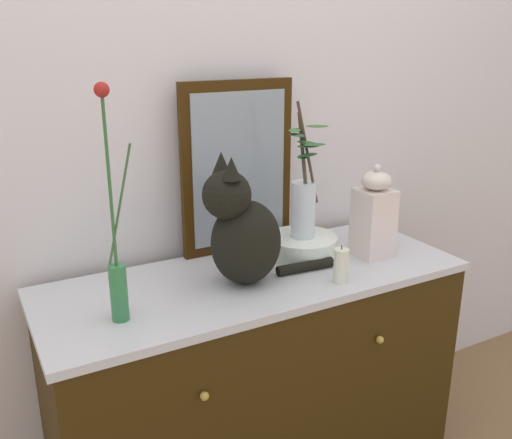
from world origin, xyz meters
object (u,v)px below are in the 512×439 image
(sideboard, at_px, (256,386))
(mirror_leaning, at_px, (238,168))
(jar_lidded_porcelain, at_px, (374,215))
(vase_glass_clear, at_px, (304,202))
(vase_slim_green, at_px, (116,262))
(cat_sitting, at_px, (242,231))
(candle_pillar, at_px, (341,266))
(bowl_porcelain, at_px, (302,246))

(sideboard, xyz_separation_m, mirror_leaning, (0.06, 0.23, 0.68))
(mirror_leaning, height_order, jar_lidded_porcelain, mirror_leaning)
(mirror_leaning, bearing_deg, sideboard, -103.76)
(vase_glass_clear, height_order, jar_lidded_porcelain, vase_glass_clear)
(sideboard, distance_m, jar_lidded_porcelain, 0.68)
(sideboard, relative_size, vase_slim_green, 2.18)
(sideboard, height_order, cat_sitting, cat_sitting)
(jar_lidded_porcelain, relative_size, candle_pillar, 2.65)
(mirror_leaning, distance_m, vase_glass_clear, 0.24)
(mirror_leaning, height_order, vase_glass_clear, mirror_leaning)
(cat_sitting, distance_m, vase_slim_green, 0.38)
(cat_sitting, relative_size, jar_lidded_porcelain, 1.36)
(cat_sitting, xyz_separation_m, vase_glass_clear, (0.27, 0.09, 0.03))
(sideboard, xyz_separation_m, vase_glass_clear, (0.21, 0.06, 0.59))
(mirror_leaning, distance_m, candle_pillar, 0.48)
(cat_sitting, xyz_separation_m, bowl_porcelain, (0.27, 0.10, -0.13))
(bowl_porcelain, xyz_separation_m, vase_glass_clear, (-0.00, -0.00, 0.16))
(cat_sitting, bearing_deg, vase_slim_green, -172.97)
(cat_sitting, height_order, vase_glass_clear, vase_glass_clear)
(bowl_porcelain, bearing_deg, cat_sitting, -160.58)
(sideboard, height_order, vase_slim_green, vase_slim_green)
(sideboard, relative_size, cat_sitting, 3.10)
(vase_slim_green, height_order, jar_lidded_porcelain, vase_slim_green)
(bowl_porcelain, relative_size, candle_pillar, 1.98)
(vase_slim_green, xyz_separation_m, bowl_porcelain, (0.65, 0.14, -0.13))
(sideboard, xyz_separation_m, bowl_porcelain, (0.21, 0.06, 0.44))
(vase_slim_green, height_order, bowl_porcelain, vase_slim_green)
(sideboard, relative_size, bowl_porcelain, 5.66)
(sideboard, xyz_separation_m, jar_lidded_porcelain, (0.42, -0.04, 0.54))
(sideboard, height_order, vase_glass_clear, vase_glass_clear)
(mirror_leaning, relative_size, bowl_porcelain, 2.45)
(candle_pillar, bearing_deg, vase_slim_green, 172.17)
(vase_glass_clear, relative_size, jar_lidded_porcelain, 1.43)
(cat_sitting, distance_m, jar_lidded_porcelain, 0.48)
(vase_glass_clear, xyz_separation_m, jar_lidded_porcelain, (0.21, -0.10, -0.05))
(mirror_leaning, bearing_deg, vase_glass_clear, -47.04)
(bowl_porcelain, bearing_deg, vase_glass_clear, -119.16)
(cat_sitting, bearing_deg, mirror_leaning, 65.51)
(mirror_leaning, distance_m, vase_slim_green, 0.60)
(vase_slim_green, xyz_separation_m, candle_pillar, (0.64, -0.09, -0.11))
(sideboard, bearing_deg, vase_slim_green, -169.96)
(mirror_leaning, height_order, vase_slim_green, vase_slim_green)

